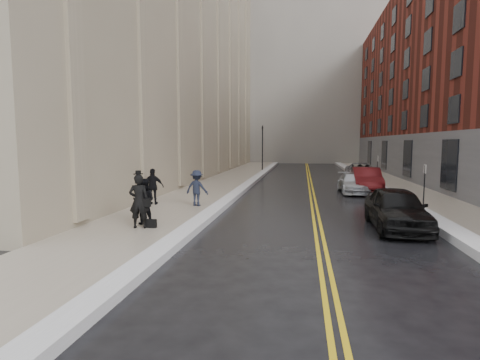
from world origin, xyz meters
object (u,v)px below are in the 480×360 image
(car_black, at_px, (397,208))
(pedestrian_a, at_px, (144,201))
(car_maroon, at_px, (366,180))
(pedestrian_main, at_px, (139,201))
(car_silver_far, at_px, (360,172))
(pedestrian_c, at_px, (153,187))
(pedestrian_b, at_px, (197,188))
(car_silver_near, at_px, (353,183))

(car_black, xyz_separation_m, pedestrian_a, (-9.63, -1.34, 0.24))
(car_maroon, xyz_separation_m, pedestrian_main, (-10.18, -13.17, 0.34))
(car_silver_far, height_order, pedestrian_a, pedestrian_a)
(pedestrian_c, bearing_deg, pedestrian_b, 171.72)
(car_black, relative_size, pedestrian_main, 2.34)
(car_silver_far, bearing_deg, pedestrian_c, -122.17)
(car_silver_far, distance_m, pedestrian_b, 18.66)
(pedestrian_a, bearing_deg, pedestrian_main, 88.76)
(car_maroon, bearing_deg, pedestrian_main, -124.88)
(pedestrian_main, xyz_separation_m, pedestrian_a, (-0.12, 0.70, -0.11))
(car_black, relative_size, pedestrian_b, 2.63)
(car_black, height_order, pedestrian_c, pedestrian_c)
(car_black, distance_m, pedestrian_a, 9.73)
(car_silver_near, height_order, pedestrian_b, pedestrian_b)
(car_maroon, bearing_deg, car_black, -90.61)
(car_black, relative_size, pedestrian_a, 2.64)
(car_maroon, xyz_separation_m, pedestrian_b, (-9.44, -8.07, 0.23))
(car_maroon, height_order, car_silver_near, car_maroon)
(car_silver_near, height_order, car_silver_far, car_silver_far)
(car_maroon, distance_m, pedestrian_c, 14.26)
(car_silver_near, relative_size, car_silver_far, 0.79)
(pedestrian_b, bearing_deg, pedestrian_main, 90.62)
(car_silver_near, bearing_deg, car_black, -90.24)
(car_black, distance_m, car_silver_far, 18.77)
(car_black, bearing_deg, pedestrian_a, -171.85)
(car_silver_far, xyz_separation_m, pedestrian_c, (-12.45, -15.66, 0.31))
(pedestrian_a, xyz_separation_m, pedestrian_b, (0.86, 4.40, 0.00))
(car_silver_far, xyz_separation_m, pedestrian_a, (-11.00, -20.06, 0.27))
(car_silver_far, bearing_deg, car_maroon, -88.93)
(car_silver_near, xyz_separation_m, pedestrian_a, (-9.40, -11.89, 0.41))
(pedestrian_main, bearing_deg, pedestrian_b, -108.58)
(car_maroon, relative_size, pedestrian_a, 2.79)
(pedestrian_a, relative_size, pedestrian_b, 0.99)
(car_black, relative_size, pedestrian_c, 2.55)
(pedestrian_main, distance_m, pedestrian_a, 0.72)
(pedestrian_b, distance_m, pedestrian_c, 2.32)
(car_black, xyz_separation_m, car_maroon, (0.67, 11.13, 0.02))
(car_maroon, distance_m, pedestrian_main, 16.65)
(car_maroon, height_order, pedestrian_b, pedestrian_b)
(pedestrian_main, xyz_separation_m, pedestrian_b, (0.74, 5.10, -0.11))
(pedestrian_main, height_order, pedestrian_a, pedestrian_main)
(pedestrian_main, xyz_separation_m, pedestrian_c, (-1.57, 5.10, -0.08))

